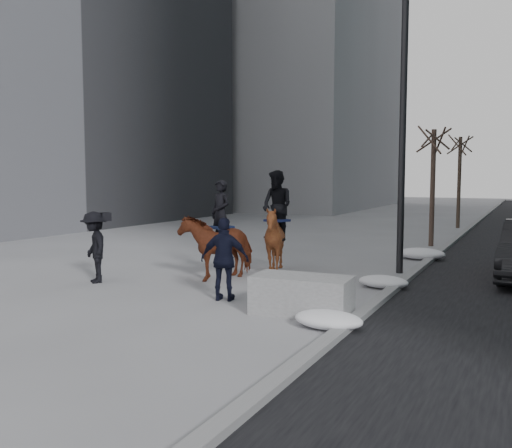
% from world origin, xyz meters
% --- Properties ---
extents(ground, '(120.00, 120.00, 0.00)m').
position_xyz_m(ground, '(0.00, 0.00, 0.00)').
color(ground, gray).
rests_on(ground, ground).
extents(curb, '(0.25, 90.00, 0.12)m').
position_xyz_m(curb, '(3.00, 10.00, 0.06)').
color(curb, gray).
rests_on(curb, ground).
extents(building_left, '(12.00, 26.00, 20.00)m').
position_xyz_m(building_left, '(-19.00, 10.00, 10.00)').
color(building_left, '#595960').
rests_on(building_left, ground).
extents(planter, '(1.90, 1.03, 0.74)m').
position_xyz_m(planter, '(1.93, -0.66, 0.37)').
color(planter, '#959598').
rests_on(planter, ground).
extents(tree_near, '(1.20, 1.20, 4.83)m').
position_xyz_m(tree_near, '(2.40, 10.97, 2.41)').
color(tree_near, '#362620').
rests_on(tree_near, ground).
extents(tree_far, '(1.20, 1.20, 5.10)m').
position_xyz_m(tree_far, '(2.40, 19.02, 2.55)').
color(tree_far, '#33251E').
rests_on(tree_far, ground).
extents(mounted_left, '(1.53, 2.14, 2.52)m').
position_xyz_m(mounted_left, '(-1.45, 1.89, 0.94)').
color(mounted_left, '#4F210F').
rests_on(mounted_left, ground).
extents(mounted_right, '(1.98, 2.08, 2.78)m').
position_xyz_m(mounted_right, '(-0.37, 3.05, 1.11)').
color(mounted_right, '#45190D').
rests_on(mounted_right, ground).
extents(feeder, '(1.10, 0.98, 1.75)m').
position_xyz_m(feeder, '(0.04, -0.32, 0.88)').
color(feeder, black).
rests_on(feeder, ground).
extents(camera_crew, '(1.30, 1.19, 1.75)m').
position_xyz_m(camera_crew, '(-3.80, -0.10, 0.89)').
color(camera_crew, black).
rests_on(camera_crew, ground).
extents(lamppost, '(0.25, 0.93, 9.09)m').
position_xyz_m(lamppost, '(2.60, 4.71, 4.99)').
color(lamppost, black).
rests_on(lamppost, ground).
extents(snow_piles, '(1.44, 9.56, 0.37)m').
position_xyz_m(snow_piles, '(2.70, 3.74, 0.17)').
color(snow_piles, silver).
rests_on(snow_piles, ground).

